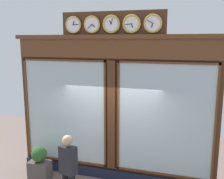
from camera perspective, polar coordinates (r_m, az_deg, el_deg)
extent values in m
cube|color=#4C2B16|center=(6.76, 0.37, -4.75)|extent=(5.17, 0.30, 3.69)
cube|color=#191E33|center=(7.25, -0.05, -18.18)|extent=(5.17, 0.08, 0.28)
cube|color=brown|center=(6.33, -0.11, 8.97)|extent=(5.07, 0.08, 0.47)
cube|color=brown|center=(6.35, -0.05, 11.55)|extent=(5.28, 0.20, 0.10)
cube|color=silver|center=(6.39, 11.44, -6.68)|extent=(2.24, 0.02, 2.72)
cube|color=brown|center=(6.10, 11.91, 5.76)|extent=(2.34, 0.04, 0.05)
cube|color=brown|center=(6.91, 10.97, -17.74)|extent=(2.34, 0.04, 0.05)
cube|color=brown|center=(6.38, 21.77, -7.28)|extent=(0.05, 0.04, 2.82)
cube|color=brown|center=(6.56, 1.38, -5.99)|extent=(0.05, 0.04, 2.82)
cube|color=silver|center=(7.11, -10.31, -4.85)|extent=(2.24, 0.02, 2.72)
cube|color=brown|center=(6.85, -10.78, 6.33)|extent=(2.34, 0.04, 0.05)
cube|color=brown|center=(7.58, -10.02, -15.02)|extent=(2.34, 0.04, 0.05)
cube|color=brown|center=(7.67, -18.05, -4.06)|extent=(0.05, 0.04, 2.82)
cube|color=brown|center=(6.66, -1.54, -5.74)|extent=(0.05, 0.04, 2.82)
cube|color=#4C2B16|center=(6.61, -0.08, -5.86)|extent=(0.20, 0.10, 2.82)
cube|color=#4C2B16|center=(6.39, 0.05, 14.13)|extent=(2.58, 0.06, 0.62)
cylinder|color=white|center=(6.11, 8.96, 14.16)|extent=(0.35, 0.02, 0.35)
torus|color=gold|center=(6.10, 8.96, 14.16)|extent=(0.43, 0.05, 0.43)
cube|color=black|center=(6.09, 8.79, 13.75)|extent=(0.05, 0.01, 0.10)
cube|color=black|center=(6.10, 8.34, 14.51)|extent=(0.13, 0.01, 0.08)
sphere|color=black|center=(6.09, 8.94, 14.17)|extent=(0.02, 0.02, 0.02)
cylinder|color=white|center=(6.19, 4.32, 14.21)|extent=(0.35, 0.02, 0.35)
torus|color=gold|center=(6.19, 4.32, 14.21)|extent=(0.43, 0.06, 0.43)
cube|color=black|center=(6.17, 4.42, 13.80)|extent=(0.05, 0.01, 0.10)
cube|color=black|center=(6.20, 3.61, 14.13)|extent=(0.15, 0.01, 0.03)
sphere|color=black|center=(6.18, 4.29, 14.22)|extent=(0.02, 0.02, 0.02)
cylinder|color=white|center=(6.32, -0.16, 14.17)|extent=(0.35, 0.02, 0.35)
torus|color=gold|center=(6.31, -0.17, 14.17)|extent=(0.43, 0.05, 0.43)
cube|color=black|center=(6.31, -0.38, 14.56)|extent=(0.06, 0.01, 0.09)
cube|color=black|center=(6.30, -0.04, 14.83)|extent=(0.05, 0.01, 0.15)
sphere|color=black|center=(6.30, -0.21, 14.18)|extent=(0.02, 0.02, 0.02)
cylinder|color=white|center=(6.48, -4.45, 14.06)|extent=(0.35, 0.02, 0.35)
torus|color=gold|center=(6.47, -4.46, 14.06)|extent=(0.42, 0.04, 0.42)
cube|color=black|center=(6.45, -4.17, 13.82)|extent=(0.09, 0.01, 0.07)
cube|color=black|center=(6.48, -4.94, 13.59)|extent=(0.11, 0.01, 0.11)
sphere|color=black|center=(6.46, -4.51, 14.06)|extent=(0.02, 0.02, 0.02)
cylinder|color=white|center=(6.67, -8.50, 13.88)|extent=(0.35, 0.02, 0.35)
torus|color=gold|center=(6.67, -8.52, 13.88)|extent=(0.42, 0.04, 0.42)
cube|color=black|center=(6.65, -8.45, 14.27)|extent=(0.05, 0.01, 0.10)
cube|color=black|center=(6.62, -7.97, 13.95)|extent=(0.15, 0.01, 0.02)
sphere|color=black|center=(6.65, -8.57, 13.88)|extent=(0.02, 0.02, 0.02)
cube|color=#232328|center=(5.83, -9.63, -15.03)|extent=(0.41, 0.31, 0.62)
sphere|color=tan|center=(5.65, -9.77, -10.92)|extent=(0.22, 0.22, 0.22)
cube|color=#4C4742|center=(7.48, -15.56, -16.70)|extent=(0.56, 0.36, 0.50)
sphere|color=#285623|center=(7.29, -15.75, -13.52)|extent=(0.41, 0.41, 0.41)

